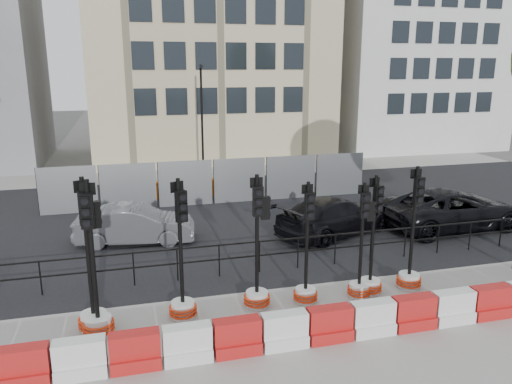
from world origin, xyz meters
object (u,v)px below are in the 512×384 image
object	(u,v)px
traffic_signal_h	(410,264)
car_c	(335,216)
traffic_signal_d	(257,277)
traffic_signal_a	(97,305)

from	to	relation	value
traffic_signal_h	car_c	size ratio (longest dim) A/B	0.67
traffic_signal_d	traffic_signal_h	size ratio (longest dim) A/B	1.01
traffic_signal_d	car_c	size ratio (longest dim) A/B	0.67
traffic_signal_a	traffic_signal_h	world-z (taller)	traffic_signal_a
traffic_signal_d	car_c	xyz separation A→B (m)	(4.16, 4.73, -0.13)
traffic_signal_a	traffic_signal_d	distance (m)	3.87
traffic_signal_h	car_c	xyz separation A→B (m)	(-0.16, 4.72, -0.02)
traffic_signal_d	traffic_signal_h	distance (m)	4.33
traffic_signal_a	traffic_signal_h	size ratio (longest dim) A/B	1.06
traffic_signal_d	car_c	world-z (taller)	traffic_signal_d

